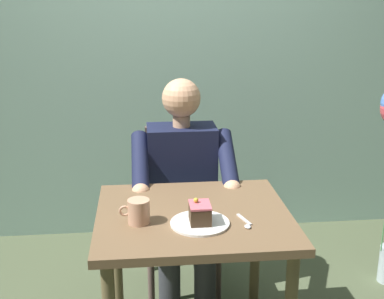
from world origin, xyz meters
TOP-DOWN VIEW (x-y plane):
  - cafe_rear_panel at (0.00, -1.41)m, footprint 6.40×0.12m
  - dining_table at (0.00, 0.00)m, footprint 0.82×0.73m
  - chair at (0.00, -0.69)m, footprint 0.42×0.42m
  - seated_person at (0.00, -0.51)m, footprint 0.53×0.58m
  - dessert_plate at (-0.01, 0.11)m, footprint 0.24×0.24m
  - cake_slice at (-0.01, 0.11)m, footprint 0.08×0.11m
  - coffee_cup at (0.23, 0.07)m, footprint 0.12×0.09m
  - dessert_spoon at (-0.20, 0.13)m, footprint 0.04×0.14m

SIDE VIEW (x-z plane):
  - chair at x=0.00m, z-range 0.04..0.94m
  - dining_table at x=0.00m, z-range 0.26..0.98m
  - seated_person at x=0.00m, z-range 0.03..1.22m
  - dessert_spoon at x=-0.20m, z-range 0.72..0.73m
  - dessert_plate at x=-0.01m, z-range 0.72..0.73m
  - cake_slice at x=-0.01m, z-range 0.72..0.82m
  - coffee_cup at x=0.23m, z-range 0.73..0.83m
  - cafe_rear_panel at x=0.00m, z-range 0.00..3.00m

